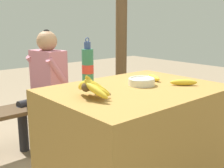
{
  "coord_description": "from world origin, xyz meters",
  "views": [
    {
      "loc": [
        -1.29,
        -1.25,
        1.22
      ],
      "look_at": [
        -0.16,
        0.05,
        0.84
      ],
      "focal_mm": 45.0,
      "sensor_mm": 36.0,
      "label": 1
    }
  ],
  "objects_px": {
    "banana_bunch_ripe": "(91,87)",
    "support_post_far": "(121,19)",
    "wooden_bench": "(58,106)",
    "water_bottle": "(88,68)",
    "serving_bowl": "(142,81)",
    "loose_banana_front": "(184,82)",
    "loose_banana_side": "(153,78)",
    "seated_vendor": "(45,81)",
    "banana_bunch_green": "(99,86)"
  },
  "relations": [
    {
      "from": "water_bottle",
      "to": "serving_bowl",
      "type": "bearing_deg",
      "value": -26.16
    },
    {
      "from": "wooden_bench",
      "to": "banana_bunch_green",
      "type": "height_order",
      "value": "banana_bunch_green"
    },
    {
      "from": "serving_bowl",
      "to": "support_post_far",
      "type": "relative_size",
      "value": 0.07
    },
    {
      "from": "loose_banana_front",
      "to": "loose_banana_side",
      "type": "height_order",
      "value": "same"
    },
    {
      "from": "banana_bunch_ripe",
      "to": "seated_vendor",
      "type": "height_order",
      "value": "seated_vendor"
    },
    {
      "from": "banana_bunch_ripe",
      "to": "support_post_far",
      "type": "height_order",
      "value": "support_post_far"
    },
    {
      "from": "banana_bunch_ripe",
      "to": "water_bottle",
      "type": "height_order",
      "value": "water_bottle"
    },
    {
      "from": "support_post_far",
      "to": "water_bottle",
      "type": "bearing_deg",
      "value": -138.84
    },
    {
      "from": "banana_bunch_ripe",
      "to": "wooden_bench",
      "type": "xyz_separation_m",
      "value": [
        0.45,
        1.2,
        -0.48
      ]
    },
    {
      "from": "loose_banana_side",
      "to": "banana_bunch_green",
      "type": "distance_m",
      "value": 1.2
    },
    {
      "from": "serving_bowl",
      "to": "banana_bunch_green",
      "type": "height_order",
      "value": "serving_bowl"
    },
    {
      "from": "banana_bunch_ripe",
      "to": "wooden_bench",
      "type": "height_order",
      "value": "banana_bunch_ripe"
    },
    {
      "from": "seated_vendor",
      "to": "banana_bunch_green",
      "type": "relative_size",
      "value": 4.13
    },
    {
      "from": "serving_bowl",
      "to": "loose_banana_front",
      "type": "height_order",
      "value": "serving_bowl"
    },
    {
      "from": "loose_banana_front",
      "to": "loose_banana_side",
      "type": "xyz_separation_m",
      "value": [
        -0.02,
        0.25,
        -0.0
      ]
    },
    {
      "from": "serving_bowl",
      "to": "support_post_far",
      "type": "xyz_separation_m",
      "value": [
        1.16,
        1.47,
        0.43
      ]
    },
    {
      "from": "water_bottle",
      "to": "loose_banana_front",
      "type": "relative_size",
      "value": 2.02
    },
    {
      "from": "wooden_bench",
      "to": "serving_bowl",
      "type": "bearing_deg",
      "value": -89.86
    },
    {
      "from": "serving_bowl",
      "to": "wooden_bench",
      "type": "relative_size",
      "value": 0.1
    },
    {
      "from": "banana_bunch_ripe",
      "to": "banana_bunch_green",
      "type": "height_order",
      "value": "banana_bunch_ripe"
    },
    {
      "from": "serving_bowl",
      "to": "loose_banana_front",
      "type": "relative_size",
      "value": 1.12
    },
    {
      "from": "water_bottle",
      "to": "banana_bunch_ripe",
      "type": "bearing_deg",
      "value": -121.62
    },
    {
      "from": "serving_bowl",
      "to": "seated_vendor",
      "type": "xyz_separation_m",
      "value": [
        -0.15,
        1.12,
        -0.16
      ]
    },
    {
      "from": "loose_banana_side",
      "to": "wooden_bench",
      "type": "relative_size",
      "value": 0.09
    },
    {
      "from": "serving_bowl",
      "to": "water_bottle",
      "type": "relative_size",
      "value": 0.55
    },
    {
      "from": "banana_bunch_ripe",
      "to": "wooden_bench",
      "type": "bearing_deg",
      "value": 69.22
    },
    {
      "from": "water_bottle",
      "to": "wooden_bench",
      "type": "xyz_separation_m",
      "value": [
        0.33,
        0.99,
        -0.55
      ]
    },
    {
      "from": "seated_vendor",
      "to": "loose_banana_side",
      "type": "bearing_deg",
      "value": 100.0
    },
    {
      "from": "wooden_bench",
      "to": "support_post_far",
      "type": "xyz_separation_m",
      "value": [
        1.17,
        0.31,
        0.87
      ]
    },
    {
      "from": "serving_bowl",
      "to": "wooden_bench",
      "type": "xyz_separation_m",
      "value": [
        -0.0,
        1.15,
        -0.45
      ]
    },
    {
      "from": "loose_banana_front",
      "to": "wooden_bench",
      "type": "bearing_deg",
      "value": 98.97
    },
    {
      "from": "banana_bunch_ripe",
      "to": "serving_bowl",
      "type": "bearing_deg",
      "value": 5.31
    },
    {
      "from": "wooden_bench",
      "to": "banana_bunch_green",
      "type": "relative_size",
      "value": 6.67
    },
    {
      "from": "water_bottle",
      "to": "seated_vendor",
      "type": "bearing_deg",
      "value": 79.13
    },
    {
      "from": "loose_banana_side",
      "to": "water_bottle",
      "type": "bearing_deg",
      "value": 168.24
    },
    {
      "from": "water_bottle",
      "to": "loose_banana_front",
      "type": "xyz_separation_m",
      "value": [
        0.54,
        -0.35,
        -0.11
      ]
    },
    {
      "from": "loose_banana_side",
      "to": "serving_bowl",
      "type": "bearing_deg",
      "value": -163.42
    },
    {
      "from": "seated_vendor",
      "to": "loose_banana_front",
      "type": "bearing_deg",
      "value": 97.88
    },
    {
      "from": "loose_banana_front",
      "to": "support_post_far",
      "type": "bearing_deg",
      "value": 60.13
    },
    {
      "from": "wooden_bench",
      "to": "seated_vendor",
      "type": "relative_size",
      "value": 1.61
    },
    {
      "from": "seated_vendor",
      "to": "support_post_far",
      "type": "xyz_separation_m",
      "value": [
        1.31,
        0.35,
        0.59
      ]
    },
    {
      "from": "water_bottle",
      "to": "loose_banana_front",
      "type": "bearing_deg",
      "value": -33.29
    },
    {
      "from": "wooden_bench",
      "to": "banana_bunch_green",
      "type": "xyz_separation_m",
      "value": [
        0.54,
        0.0,
        0.13
      ]
    },
    {
      "from": "water_bottle",
      "to": "seated_vendor",
      "type": "xyz_separation_m",
      "value": [
        0.18,
        0.95,
        -0.26
      ]
    },
    {
      "from": "water_bottle",
      "to": "loose_banana_side",
      "type": "xyz_separation_m",
      "value": [
        0.52,
        -0.11,
        -0.11
      ]
    },
    {
      "from": "serving_bowl",
      "to": "seated_vendor",
      "type": "height_order",
      "value": "seated_vendor"
    },
    {
      "from": "loose_banana_front",
      "to": "seated_vendor",
      "type": "relative_size",
      "value": 0.14
    },
    {
      "from": "serving_bowl",
      "to": "support_post_far",
      "type": "distance_m",
      "value": 1.92
    },
    {
      "from": "water_bottle",
      "to": "seated_vendor",
      "type": "relative_size",
      "value": 0.28
    },
    {
      "from": "loose_banana_front",
      "to": "support_post_far",
      "type": "xyz_separation_m",
      "value": [
        0.95,
        1.66,
        0.44
      ]
    }
  ]
}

